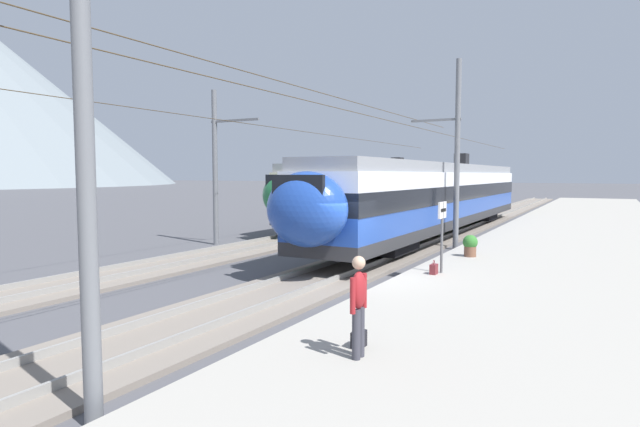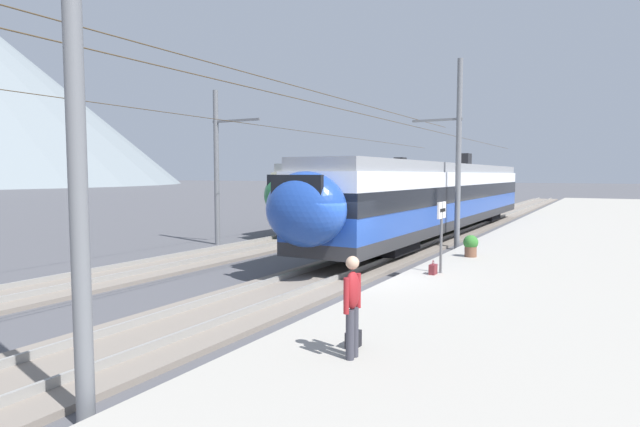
{
  "view_description": "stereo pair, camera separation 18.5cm",
  "coord_description": "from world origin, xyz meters",
  "px_view_note": "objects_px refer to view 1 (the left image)",
  "views": [
    {
      "loc": [
        -13.67,
        -6.35,
        3.31
      ],
      "look_at": [
        2.53,
        2.66,
        1.9
      ],
      "focal_mm": 29.1,
      "sensor_mm": 36.0,
      "label": 1
    },
    {
      "loc": [
        -13.57,
        -6.52,
        3.31
      ],
      "look_at": [
        2.53,
        2.66,
        1.9
      ],
      "focal_mm": 29.1,
      "sensor_mm": 36.0,
      "label": 2
    }
  ],
  "objects_px": {
    "catenary_mast_mid": "(454,152)",
    "handbag_near_sign": "(434,269)",
    "train_far_track": "(376,190)",
    "handbag_beside_passenger": "(359,339)",
    "train_near_platform": "(439,195)",
    "catenary_mast_far_side": "(218,163)",
    "potted_plant_platform_edge": "(470,244)",
    "platform_sign": "(442,221)",
    "catenary_mast_west": "(76,130)",
    "passenger_walking": "(359,301)"
  },
  "relations": [
    {
      "from": "potted_plant_platform_edge",
      "to": "train_far_track",
      "type": "bearing_deg",
      "value": 35.13
    },
    {
      "from": "train_far_track",
      "to": "catenary_mast_far_side",
      "type": "height_order",
      "value": "catenary_mast_far_side"
    },
    {
      "from": "catenary_mast_west",
      "to": "catenary_mast_mid",
      "type": "xyz_separation_m",
      "value": [
        18.39,
        -0.02,
        0.4
      ]
    },
    {
      "from": "train_far_track",
      "to": "passenger_walking",
      "type": "distance_m",
      "value": 26.92
    },
    {
      "from": "catenary_mast_west",
      "to": "handbag_beside_passenger",
      "type": "height_order",
      "value": "catenary_mast_west"
    },
    {
      "from": "train_near_platform",
      "to": "catenary_mast_mid",
      "type": "relative_size",
      "value": 0.62
    },
    {
      "from": "train_far_track",
      "to": "passenger_walking",
      "type": "xyz_separation_m",
      "value": [
        -24.88,
        -10.23,
        -0.98
      ]
    },
    {
      "from": "catenary_mast_far_side",
      "to": "platform_sign",
      "type": "relative_size",
      "value": 21.22
    },
    {
      "from": "catenary_mast_mid",
      "to": "train_far_track",
      "type": "bearing_deg",
      "value": 38.59
    },
    {
      "from": "catenary_mast_mid",
      "to": "handbag_beside_passenger",
      "type": "xyz_separation_m",
      "value": [
        -14.66,
        -2.25,
        -3.82
      ]
    },
    {
      "from": "train_far_track",
      "to": "handbag_near_sign",
      "type": "relative_size",
      "value": 55.19
    },
    {
      "from": "catenary_mast_far_side",
      "to": "catenary_mast_mid",
      "type": "bearing_deg",
      "value": -68.6
    },
    {
      "from": "catenary_mast_far_side",
      "to": "potted_plant_platform_edge",
      "type": "xyz_separation_m",
      "value": [
        0.32,
        -11.53,
        -3.08
      ]
    },
    {
      "from": "passenger_walking",
      "to": "handbag_beside_passenger",
      "type": "distance_m",
      "value": 0.95
    },
    {
      "from": "catenary_mast_far_side",
      "to": "handbag_near_sign",
      "type": "distance_m",
      "value": 12.4
    },
    {
      "from": "catenary_mast_west",
      "to": "passenger_walking",
      "type": "xyz_separation_m",
      "value": [
        3.25,
        -2.47,
        -2.63
      ]
    },
    {
      "from": "train_near_platform",
      "to": "train_far_track",
      "type": "relative_size",
      "value": 1.2
    },
    {
      "from": "catenary_mast_west",
      "to": "catenary_mast_far_side",
      "type": "distance_m",
      "value": 17.56
    },
    {
      "from": "catenary_mast_far_side",
      "to": "platform_sign",
      "type": "distance_m",
      "value": 12.1
    },
    {
      "from": "platform_sign",
      "to": "passenger_walking",
      "type": "height_order",
      "value": "platform_sign"
    },
    {
      "from": "catenary_mast_mid",
      "to": "handbag_beside_passenger",
      "type": "bearing_deg",
      "value": -171.29
    },
    {
      "from": "train_near_platform",
      "to": "catenary_mast_mid",
      "type": "distance_m",
      "value": 4.85
    },
    {
      "from": "potted_plant_platform_edge",
      "to": "catenary_mast_far_side",
      "type": "bearing_deg",
      "value": 91.58
    },
    {
      "from": "catenary_mast_west",
      "to": "catenary_mast_far_side",
      "type": "relative_size",
      "value": 1.0
    },
    {
      "from": "catenary_mast_mid",
      "to": "platform_sign",
      "type": "bearing_deg",
      "value": -167.74
    },
    {
      "from": "catenary_mast_west",
      "to": "platform_sign",
      "type": "height_order",
      "value": "catenary_mast_west"
    },
    {
      "from": "train_near_platform",
      "to": "catenary_mast_far_side",
      "type": "height_order",
      "value": "catenary_mast_far_side"
    },
    {
      "from": "catenary_mast_west",
      "to": "platform_sign",
      "type": "xyz_separation_m",
      "value": [
        11.23,
        -1.57,
        -1.98
      ]
    },
    {
      "from": "train_far_track",
      "to": "handbag_beside_passenger",
      "type": "height_order",
      "value": "train_far_track"
    },
    {
      "from": "catenary_mast_west",
      "to": "handbag_near_sign",
      "type": "bearing_deg",
      "value": -7.57
    },
    {
      "from": "catenary_mast_mid",
      "to": "catenary_mast_far_side",
      "type": "bearing_deg",
      "value": 111.4
    },
    {
      "from": "train_far_track",
      "to": "passenger_walking",
      "type": "relative_size",
      "value": 14.11
    },
    {
      "from": "passenger_walking",
      "to": "platform_sign",
      "type": "bearing_deg",
      "value": 6.43
    },
    {
      "from": "passenger_walking",
      "to": "potted_plant_platform_edge",
      "type": "relative_size",
      "value": 2.11
    },
    {
      "from": "passenger_walking",
      "to": "handbag_beside_passenger",
      "type": "relative_size",
      "value": 4.06
    },
    {
      "from": "potted_plant_platform_edge",
      "to": "platform_sign",
      "type": "bearing_deg",
      "value": 179.35
    },
    {
      "from": "handbag_beside_passenger",
      "to": "train_near_platform",
      "type": "bearing_deg",
      "value": 12.26
    },
    {
      "from": "handbag_near_sign",
      "to": "potted_plant_platform_edge",
      "type": "relative_size",
      "value": 0.54
    },
    {
      "from": "catenary_mast_west",
      "to": "passenger_walking",
      "type": "height_order",
      "value": "catenary_mast_west"
    },
    {
      "from": "platform_sign",
      "to": "handbag_beside_passenger",
      "type": "bearing_deg",
      "value": -174.75
    },
    {
      "from": "train_far_track",
      "to": "passenger_walking",
      "type": "bearing_deg",
      "value": -157.65
    },
    {
      "from": "train_far_track",
      "to": "catenary_mast_mid",
      "type": "relative_size",
      "value": 0.52
    },
    {
      "from": "catenary_mast_mid",
      "to": "handbag_near_sign",
      "type": "relative_size",
      "value": 106.77
    },
    {
      "from": "handbag_beside_passenger",
      "to": "handbag_near_sign",
      "type": "distance_m",
      "value": 7.19
    },
    {
      "from": "train_far_track",
      "to": "handbag_beside_passenger",
      "type": "distance_m",
      "value": 26.44
    },
    {
      "from": "train_far_track",
      "to": "potted_plant_platform_edge",
      "type": "relative_size",
      "value": 29.8
    },
    {
      "from": "handbag_near_sign",
      "to": "catenary_mast_mid",
      "type": "bearing_deg",
      "value": 10.75
    },
    {
      "from": "passenger_walking",
      "to": "potted_plant_platform_edge",
      "type": "bearing_deg",
      "value": 4.25
    },
    {
      "from": "catenary_mast_mid",
      "to": "handbag_beside_passenger",
      "type": "height_order",
      "value": "catenary_mast_mid"
    },
    {
      "from": "passenger_walking",
      "to": "handbag_near_sign",
      "type": "height_order",
      "value": "passenger_walking"
    }
  ]
}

